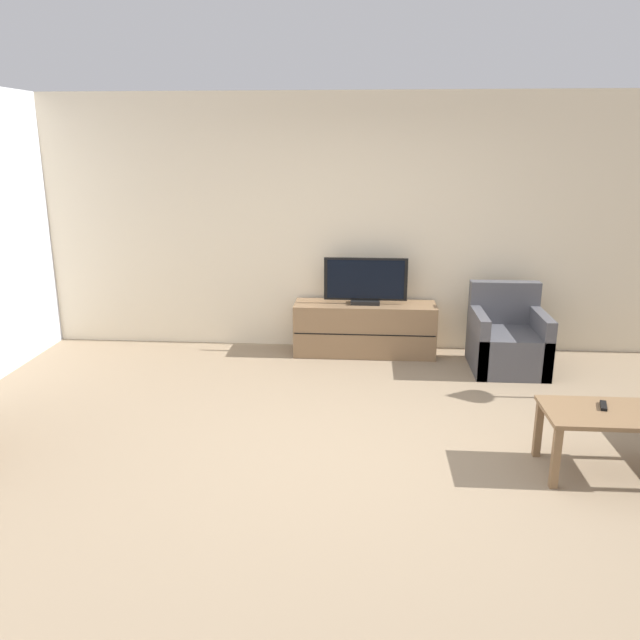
% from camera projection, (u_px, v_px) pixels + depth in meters
% --- Properties ---
extents(ground_plane, '(24.00, 24.00, 0.00)m').
position_uv_depth(ground_plane, '(364.00, 454.00, 4.55)').
color(ground_plane, '#89755B').
extents(wall_back, '(12.00, 0.06, 2.70)m').
position_uv_depth(wall_back, '(368.00, 225.00, 6.62)').
color(wall_back, beige).
rests_on(wall_back, ground).
extents(tv_stand, '(1.49, 0.44, 0.55)m').
position_uv_depth(tv_stand, '(365.00, 329.00, 6.64)').
color(tv_stand, brown).
rests_on(tv_stand, ground).
extents(tv, '(0.87, 0.18, 0.49)m').
position_uv_depth(tv, '(366.00, 283.00, 6.50)').
color(tv, black).
rests_on(tv, tv_stand).
extents(armchair, '(0.70, 0.76, 0.83)m').
position_uv_depth(armchair, '(507.00, 342.00, 6.22)').
color(armchair, '#4C4C51').
rests_on(armchair, ground).
extents(coffee_table, '(0.86, 0.51, 0.46)m').
position_uv_depth(coffee_table, '(608.00, 421.00, 4.19)').
color(coffee_table, brown).
rests_on(coffee_table, ground).
extents(remote, '(0.08, 0.16, 0.02)m').
position_uv_depth(remote, '(604.00, 406.00, 4.23)').
color(remote, black).
rests_on(remote, coffee_table).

